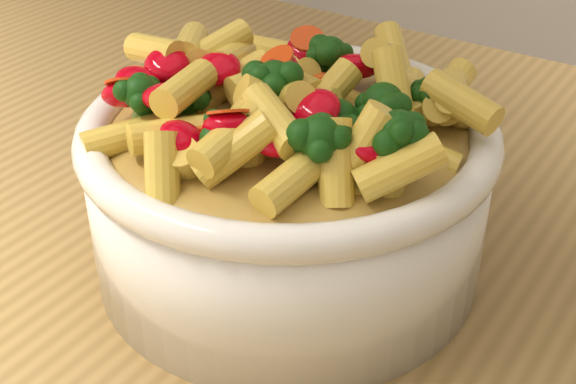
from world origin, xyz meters
The scene contains 2 objects.
serving_bowl centered at (-0.04, 0.03, 0.95)m, with size 0.22×0.22×0.10m.
pasta_salad centered at (-0.04, 0.03, 1.01)m, with size 0.17×0.17×0.04m.
Camera 1 is at (0.17, -0.28, 1.18)m, focal length 50.00 mm.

